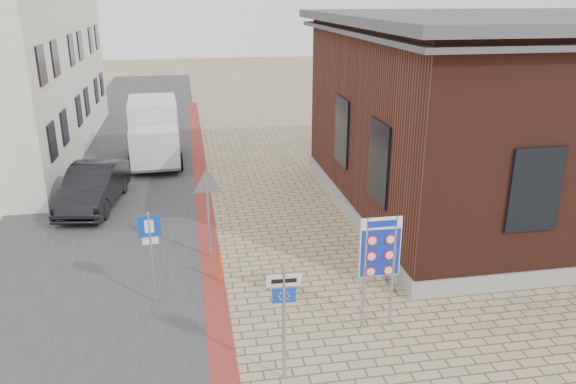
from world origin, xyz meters
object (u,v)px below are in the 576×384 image
object	(u,v)px
parking_sign	(151,243)
bollard	(220,267)
sedan	(93,186)
border_sign	(380,250)
box_truck	(154,131)
essen_sign	(284,306)

from	to	relation	value
parking_sign	bollard	size ratio (longest dim) A/B	2.74
sedan	parking_sign	size ratio (longest dim) A/B	1.91
bollard	border_sign	bearing A→B (deg)	-39.61
box_truck	border_sign	world-z (taller)	box_truck
parking_sign	essen_sign	bearing A→B (deg)	-57.01
parking_sign	box_truck	bearing A→B (deg)	87.46
box_truck	border_sign	distance (m)	16.18
box_truck	essen_sign	bearing A→B (deg)	-81.86
border_sign	bollard	bearing A→B (deg)	140.81
essen_sign	bollard	size ratio (longest dim) A/B	2.80
parking_sign	bollard	xyz separation A→B (m)	(1.70, 0.80, -1.22)
bollard	essen_sign	bearing A→B (deg)	-76.91
border_sign	parking_sign	bearing A→B (deg)	158.69
box_truck	bollard	xyz separation A→B (m)	(2.18, -12.30, -0.99)
parking_sign	bollard	world-z (taller)	parking_sign
sedan	essen_sign	world-z (taller)	essen_sign
essen_sign	bollard	xyz separation A→B (m)	(-1.00, 4.30, -1.22)
box_truck	essen_sign	size ratio (longest dim) A/B	2.16
box_truck	bollard	bearing A→B (deg)	-82.65
border_sign	parking_sign	distance (m)	5.55
sedan	parking_sign	bearing A→B (deg)	-63.87
essen_sign	parking_sign	world-z (taller)	essen_sign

